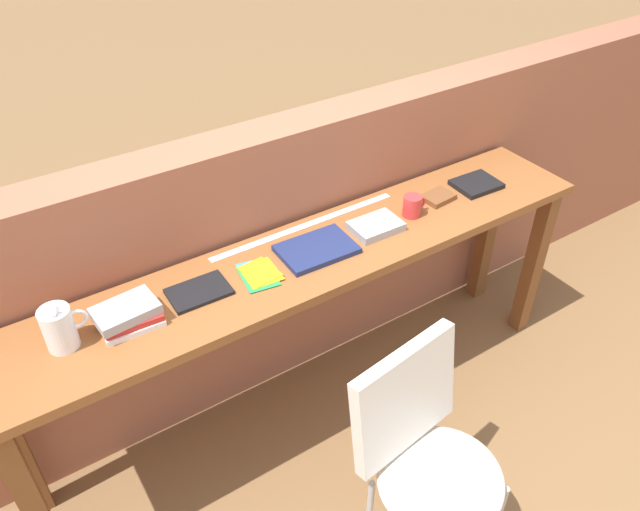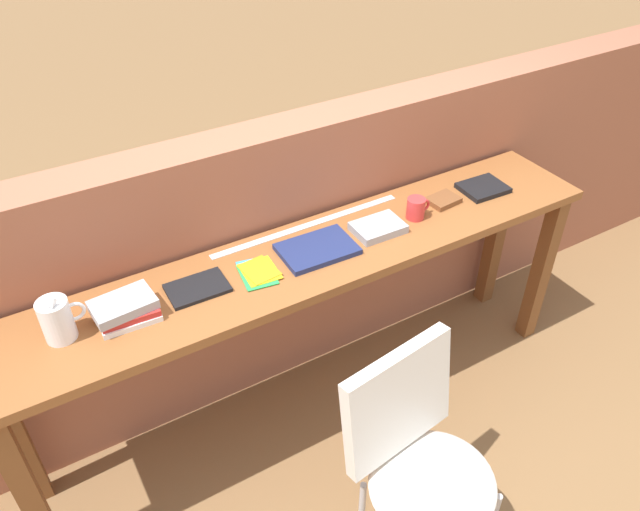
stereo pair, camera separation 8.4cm
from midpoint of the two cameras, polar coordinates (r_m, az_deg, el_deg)
name	(u,v)px [view 2 (the right image)]	position (r m, az deg, el deg)	size (l,w,h in m)	color
ground_plane	(349,449)	(2.85, 3.57, -17.26)	(40.00, 40.00, 0.00)	brown
brick_wall_back	(275,258)	(2.78, -3.23, -0.22)	(6.00, 0.20, 1.26)	#9E5B42
sideboard	(314,281)	(2.47, 0.39, -2.34)	(2.50, 0.44, 0.88)	brown
chair_white_moulded	(420,456)	(2.22, 10.25, -17.63)	(0.50, 0.51, 0.89)	silver
pitcher_white	(57,319)	(2.14, -21.86, -5.47)	(0.14, 0.10, 0.18)	white
book_stack_leftmost	(126,309)	(2.17, -16.28, -4.71)	(0.22, 0.17, 0.08)	white
magazine_cycling	(197,288)	(2.25, -10.09, -2.97)	(0.21, 0.14, 0.01)	black
pamphlet_pile_colourful	(258,272)	(2.29, -4.67, -1.54)	(0.15, 0.20, 0.01)	#3399D8
book_open_centre	(317,249)	(2.39, 0.76, 0.58)	(0.29, 0.20, 0.02)	navy
book_grey_hardcover	(378,228)	(2.51, 6.29, 2.54)	(0.20, 0.14, 0.03)	#9E9EA3
mug	(416,208)	(2.60, 9.72, 4.28)	(0.11, 0.08, 0.09)	red
leather_journal_brown	(443,200)	(2.73, 12.08, 4.96)	(0.13, 0.10, 0.02)	brown
book_repair_rightmost	(483,188)	(2.86, 15.51, 5.96)	(0.20, 0.16, 0.02)	black
ruler_metal_back_edge	(308,225)	(2.53, -0.15, 2.78)	(0.85, 0.03, 0.00)	silver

